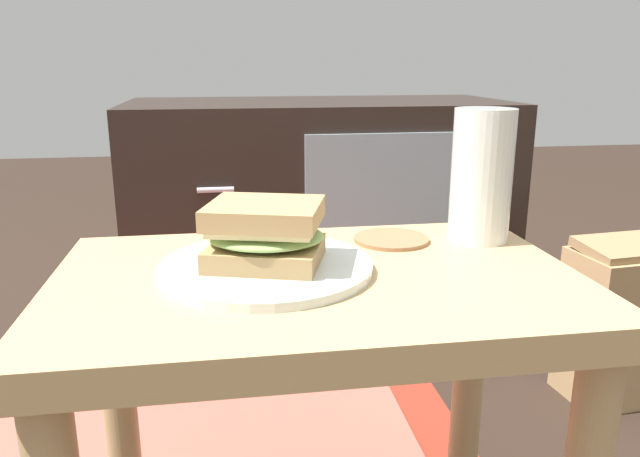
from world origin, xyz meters
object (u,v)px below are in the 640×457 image
at_px(sandwich_front, 265,233).
at_px(beer_glass, 481,179).
at_px(coaster, 391,239).
at_px(plate, 266,267).
at_px(paper_bag, 619,322).
at_px(tv_cabinet, 319,212).

height_order(sandwich_front, beer_glass, beer_glass).
bearing_deg(beer_glass, coaster, 175.32).
relative_size(plate, sandwich_front, 1.52).
height_order(sandwich_front, paper_bag, sandwich_front).
bearing_deg(plate, paper_bag, 29.17).
bearing_deg(paper_bag, beer_glass, -144.56).
relative_size(tv_cabinet, sandwich_front, 6.32).
bearing_deg(sandwich_front, tv_cabinet, 77.75).
bearing_deg(beer_glass, paper_bag, 35.44).
distance_m(tv_cabinet, plate, 0.97).
bearing_deg(sandwich_front, beer_glass, 16.51).
bearing_deg(paper_bag, plate, -150.83).
bearing_deg(sandwich_front, plate, -90.00).
distance_m(tv_cabinet, coaster, 0.86).
height_order(sandwich_front, coaster, sandwich_front).
distance_m(tv_cabinet, sandwich_front, 0.98).
bearing_deg(coaster, paper_bag, 29.27).
relative_size(plate, coaster, 2.45).
height_order(tv_cabinet, paper_bag, tv_cabinet).
distance_m(sandwich_front, coaster, 0.19).
bearing_deg(tv_cabinet, plate, -102.25).
distance_m(plate, coaster, 0.19).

